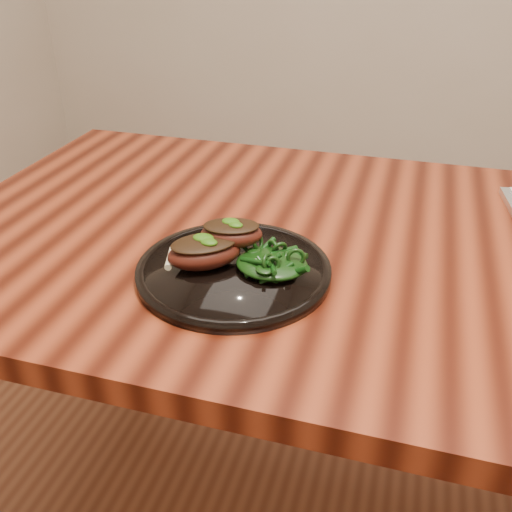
% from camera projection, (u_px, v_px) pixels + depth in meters
% --- Properties ---
extents(desk, '(1.60, 0.80, 0.75)m').
position_uv_depth(desk, '(406.00, 293.00, 0.94)').
color(desk, '#340E06').
rests_on(desk, ground).
extents(plate, '(0.28, 0.28, 0.02)m').
position_uv_depth(plate, '(234.00, 270.00, 0.83)').
color(plate, black).
rests_on(plate, desk).
extents(lamb_chop_front, '(0.13, 0.12, 0.05)m').
position_uv_depth(lamb_chop_front, '(204.00, 251.00, 0.81)').
color(lamb_chop_front, '#43140C').
rests_on(lamb_chop_front, plate).
extents(lamb_chop_back, '(0.10, 0.08, 0.04)m').
position_uv_depth(lamb_chop_back, '(231.00, 233.00, 0.83)').
color(lamb_chop_back, '#43140C').
rests_on(lamb_chop_back, plate).
extents(herb_smear, '(0.07, 0.05, 0.00)m').
position_uv_depth(herb_smear, '(224.00, 242.00, 0.88)').
color(herb_smear, '#1A4207').
rests_on(herb_smear, plate).
extents(greens_heap, '(0.10, 0.10, 0.04)m').
position_uv_depth(greens_heap, '(272.00, 259.00, 0.80)').
color(greens_heap, black).
rests_on(greens_heap, plate).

